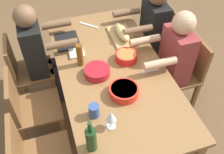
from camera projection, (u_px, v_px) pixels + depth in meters
name	position (u px, v px, depth m)	size (l,w,h in m)	color
ground_plane	(112.00, 117.00, 2.85)	(8.00, 8.00, 0.00)	brown
dining_table	(112.00, 75.00, 2.38)	(1.89, 0.94, 0.74)	olive
chair_far_left	(163.00, 41.00, 3.03)	(0.40, 0.40, 0.85)	brown
diner_far_left	(150.00, 29.00, 2.83)	(0.41, 0.53, 1.20)	#2D2D38
chair_far_center	(184.00, 71.00, 2.68)	(0.40, 0.40, 0.85)	brown
diner_far_center	(172.00, 59.00, 2.49)	(0.41, 0.53, 1.20)	#2D2D38
chair_near_center	(29.00, 107.00, 2.34)	(0.40, 0.40, 0.85)	brown
chair_near_left	(25.00, 69.00, 2.69)	(0.40, 0.40, 0.85)	brown
diner_near_left	(39.00, 50.00, 2.58)	(0.41, 0.53, 1.20)	#2D2D38
serving_bowl_salad	(97.00, 71.00, 2.24)	(0.23, 0.23, 0.07)	#B21923
serving_bowl_pasta	(124.00, 91.00, 2.08)	(0.24, 0.24, 0.07)	red
serving_bowl_fruit	(126.00, 56.00, 2.38)	(0.20, 0.20, 0.07)	red
cutting_board	(122.00, 36.00, 2.65)	(0.40, 0.22, 0.02)	tan
bread_loaf	(122.00, 32.00, 2.61)	(0.32, 0.11, 0.09)	tan
wine_bottle	(91.00, 139.00, 1.69)	(0.08, 0.08, 0.29)	#193819
beer_bottle	(80.00, 55.00, 2.29)	(0.06, 0.06, 0.22)	brown
wine_glass	(111.00, 117.00, 1.81)	(0.08, 0.08, 0.17)	silver
cup_near_right	(94.00, 111.00, 1.92)	(0.08, 0.08, 0.11)	#334C8C
fork_far_center	(150.00, 71.00, 2.30)	(0.02, 0.17, 0.01)	silver
placemat_near_left	(67.00, 41.00, 2.61)	(0.32, 0.23, 0.01)	black
carving_knife	(89.00, 25.00, 2.80)	(0.23, 0.02, 0.01)	silver
napkin_stack	(77.00, 53.00, 2.46)	(0.14, 0.14, 0.02)	white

